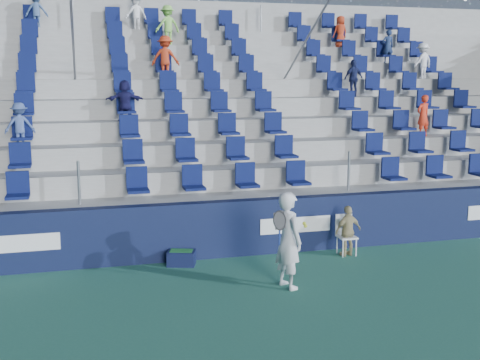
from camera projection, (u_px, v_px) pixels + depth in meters
name	position (u px, v px, depth m)	size (l,w,h in m)	color
ground	(272.00, 310.00, 9.90)	(70.00, 70.00, 0.00)	#2E6C55
sponsor_wall	(227.00, 228.00, 12.79)	(24.00, 0.32, 1.20)	#0F1637
grandstand	(185.00, 134.00, 17.37)	(24.00, 8.17, 6.63)	#A8A8A2
tennis_player	(288.00, 240.00, 10.83)	(0.70, 0.75, 1.78)	silver
line_judge_chair	(345.00, 232.00, 12.96)	(0.38, 0.39, 0.86)	white
line_judge	(348.00, 231.00, 12.82)	(0.64, 0.27, 1.09)	tan
ball_bin	(181.00, 257.00, 12.22)	(0.64, 0.52, 0.31)	#0E1435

